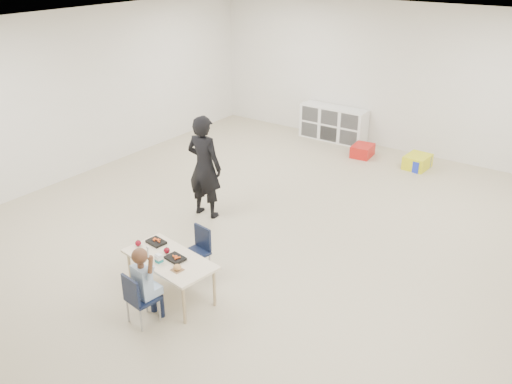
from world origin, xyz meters
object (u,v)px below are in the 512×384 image
Objects in this scene: cubby_shelf at (333,123)px; child at (141,284)px; adult at (204,167)px; chair_near at (142,298)px; table at (171,277)px.

child is at bearing -79.86° from cubby_shelf.
cubby_shelf is at bearing -93.13° from adult.
child reaches higher than cubby_shelf.
adult is (0.06, -4.16, 0.43)m from cubby_shelf.
adult reaches higher than chair_near.
chair_near reaches higher than table.
chair_near is at bearing 111.15° from adult.
adult is (-1.03, 1.84, 0.52)m from table.
table is 2.16m from adult.
chair_near is 0.44× the size of cubby_shelf.
chair_near is at bearing 0.00° from child.
chair_near is 0.63× the size of child.
cubby_shelf is (-1.09, 5.99, 0.09)m from table.
chair_near is at bearing -73.26° from table.
cubby_shelf is at bearing 108.38° from child.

